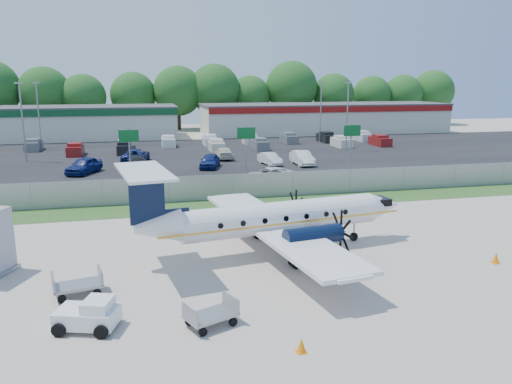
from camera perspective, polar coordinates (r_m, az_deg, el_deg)
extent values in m
plane|color=#BEAFA1|center=(26.85, 2.96, -7.53)|extent=(170.00, 170.00, 0.00)
cube|color=#2D561E|center=(38.02, -2.08, -1.45)|extent=(170.00, 4.00, 0.02)
cube|color=black|center=(44.73, -3.82, 0.67)|extent=(170.00, 8.00, 0.02)
cube|color=black|center=(65.24, -6.89, 4.38)|extent=(170.00, 32.00, 0.02)
cube|color=gray|center=(39.71, -2.65, 0.62)|extent=(120.00, 0.02, 1.90)
cube|color=gray|center=(39.52, -2.66, 2.01)|extent=(120.00, 0.06, 0.06)
cube|color=gray|center=(39.92, -2.64, -0.72)|extent=(120.00, 0.06, 0.06)
cube|color=silver|center=(88.09, -24.47, 7.09)|extent=(46.00, 12.00, 5.00)
cube|color=#474749|center=(87.92, -24.63, 8.79)|extent=(46.40, 12.40, 0.24)
cube|color=#0F4723|center=(81.99, -25.39, 8.09)|extent=(46.00, 0.20, 1.00)
cube|color=silver|center=(92.58, 7.81, 8.31)|extent=(44.00, 12.00, 5.00)
cube|color=#474749|center=(92.43, 7.86, 9.93)|extent=(44.40, 12.40, 0.24)
cube|color=maroon|center=(86.80, 9.31, 9.30)|extent=(44.00, 0.20, 1.00)
cylinder|color=gray|center=(47.68, -14.23, 4.09)|extent=(0.14, 0.14, 5.00)
cube|color=#0C5923|center=(47.31, -14.35, 6.22)|extent=(1.80, 0.08, 1.10)
cylinder|color=gray|center=(48.73, -1.16, 4.65)|extent=(0.14, 0.14, 5.00)
cube|color=#0C5923|center=(48.37, -1.13, 6.74)|extent=(1.80, 0.08, 1.10)
cylinder|color=gray|center=(52.14, 10.79, 4.95)|extent=(0.14, 0.14, 5.00)
cube|color=#0C5923|center=(51.80, 10.94, 6.90)|extent=(1.80, 0.08, 1.10)
cylinder|color=gray|center=(63.69, -25.10, 7.16)|extent=(0.18, 0.18, 9.00)
cube|color=gray|center=(63.51, -25.49, 11.19)|extent=(0.90, 0.35, 0.18)
cylinder|color=gray|center=(68.01, 10.38, 8.40)|extent=(0.18, 0.18, 9.00)
cube|color=gray|center=(67.85, 10.53, 12.19)|extent=(0.90, 0.35, 0.18)
cylinder|color=gray|center=(73.48, -23.57, 7.87)|extent=(0.18, 0.18, 9.00)
cube|color=gray|center=(73.33, -23.88, 11.36)|extent=(0.90, 0.35, 0.18)
cylinder|color=gray|center=(77.26, 7.40, 8.98)|extent=(0.18, 0.18, 9.00)
cube|color=gray|center=(77.12, 7.50, 12.32)|extent=(0.90, 0.35, 0.18)
cylinder|color=white|center=(27.38, 2.96, -2.86)|extent=(11.41, 3.39, 1.71)
cone|color=white|center=(30.69, 14.29, -1.55)|extent=(2.22, 1.99, 1.71)
cone|color=white|center=(25.33, -11.20, -3.95)|extent=(2.58, 2.05, 1.71)
cube|color=black|center=(30.51, 14.05, -1.00)|extent=(0.98, 1.28, 0.41)
cube|color=white|center=(27.34, 2.09, -3.96)|extent=(5.24, 16.14, 0.20)
cylinder|color=black|center=(25.48, 6.54, -4.96)|extent=(3.18, 1.44, 0.99)
cylinder|color=black|center=(29.99, 1.80, -2.19)|extent=(3.18, 1.44, 0.99)
cube|color=black|center=(24.87, -12.37, -0.65)|extent=(1.72, 0.42, 2.62)
cube|color=white|center=(24.60, -12.72, 2.30)|extent=(2.98, 5.86, 0.13)
cylinder|color=gray|center=(29.97, 11.13, -4.42)|extent=(0.11, 0.11, 1.17)
cylinder|color=black|center=(30.06, 11.11, -5.02)|extent=(0.52, 0.24, 0.51)
cylinder|color=black|center=(25.46, 4.48, -8.00)|extent=(0.63, 0.44, 0.58)
cylinder|color=black|center=(29.98, 0.04, -4.76)|extent=(0.63, 0.44, 0.58)
cube|color=white|center=(20.51, -18.71, -13.33)|extent=(2.55, 1.98, 0.63)
cube|color=white|center=(20.13, -17.61, -12.20)|extent=(1.30, 1.42, 0.45)
cube|color=black|center=(19.98, -16.52, -12.27)|extent=(0.46, 0.99, 0.36)
cylinder|color=black|center=(20.37, -21.61, -14.46)|extent=(0.57, 0.35, 0.54)
cylinder|color=black|center=(21.49, -19.94, -12.85)|extent=(0.57, 0.35, 0.54)
cylinder|color=black|center=(19.73, -17.26, -15.02)|extent=(0.57, 0.35, 0.54)
cylinder|color=black|center=(20.89, -15.80, -13.31)|extent=(0.57, 0.35, 0.54)
cube|color=gray|center=(23.58, -19.70, -10.00)|extent=(2.28, 1.65, 0.12)
cube|color=gray|center=(23.41, -22.17, -9.55)|extent=(0.34, 1.23, 0.62)
cube|color=gray|center=(23.56, -17.36, -9.04)|extent=(0.34, 1.23, 0.62)
cylinder|color=black|center=(23.12, -21.30, -11.34)|extent=(0.39, 0.20, 0.37)
cylinder|color=black|center=(24.17, -21.52, -10.31)|extent=(0.39, 0.20, 0.37)
cylinder|color=black|center=(23.23, -17.70, -10.95)|extent=(0.39, 0.20, 0.37)
cylinder|color=black|center=(24.27, -18.08, -9.94)|extent=(0.39, 0.20, 0.37)
cube|color=gray|center=(19.78, -5.17, -13.87)|extent=(2.21, 1.80, 0.11)
cube|color=gray|center=(19.26, -7.57, -13.75)|extent=(0.51, 1.09, 0.57)
cube|color=gray|center=(20.09, -2.91, -12.49)|extent=(0.51, 1.09, 0.57)
cylinder|color=black|center=(19.20, -6.09, -15.63)|extent=(0.36, 0.24, 0.34)
cylinder|color=black|center=(20.02, -7.65, -14.42)|extent=(0.36, 0.24, 0.34)
cylinder|color=black|center=(19.82, -2.63, -14.62)|extent=(0.36, 0.24, 0.34)
cylinder|color=black|center=(20.61, -4.29, -13.51)|extent=(0.36, 0.24, 0.34)
cone|color=orange|center=(28.82, 25.73, -6.79)|extent=(0.38, 0.38, 0.57)
cube|color=orange|center=(28.90, 25.68, -7.29)|extent=(0.40, 0.40, 0.03)
cone|color=orange|center=(18.17, 5.19, -17.04)|extent=(0.34, 0.34, 0.52)
cube|color=orange|center=(18.29, 5.18, -17.70)|extent=(0.36, 0.36, 0.03)
cone|color=orange|center=(40.33, -1.08, -0.29)|extent=(0.32, 0.32, 0.48)
cube|color=orange|center=(40.38, -1.08, -0.60)|extent=(0.34, 0.34, 0.03)
imported|color=silver|center=(46.23, 1.51, 1.07)|extent=(5.48, 3.69, 1.40)
imported|color=navy|center=(53.65, -19.01, 1.99)|extent=(3.82, 5.25, 1.66)
imported|color=black|center=(54.26, -13.52, 2.45)|extent=(2.58, 4.97, 1.38)
imported|color=navy|center=(54.33, -5.28, 2.76)|extent=(3.06, 4.83, 1.53)
imported|color=silver|center=(56.23, 1.61, 3.14)|extent=(2.14, 4.25, 1.34)
imported|color=silver|center=(56.34, 5.29, 3.11)|extent=(1.68, 4.79, 1.58)
imported|color=navy|center=(59.35, -13.55, 3.29)|extent=(3.51, 6.09, 1.60)
imported|color=beige|center=(60.51, -3.70, 3.79)|extent=(2.15, 4.87, 1.39)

